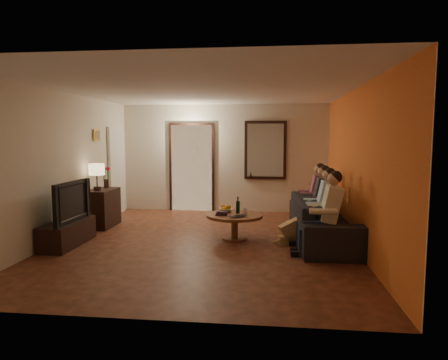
# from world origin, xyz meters

# --- Properties ---
(floor) EXTENTS (5.00, 6.00, 0.01)m
(floor) POSITION_xyz_m (0.00, 0.00, 0.00)
(floor) COLOR #3A1A0F
(floor) RESTS_ON ground
(ceiling) EXTENTS (5.00, 6.00, 0.01)m
(ceiling) POSITION_xyz_m (0.00, 0.00, 2.60)
(ceiling) COLOR white
(ceiling) RESTS_ON back_wall
(back_wall) EXTENTS (5.00, 0.02, 2.60)m
(back_wall) POSITION_xyz_m (0.00, 3.00, 1.30)
(back_wall) COLOR beige
(back_wall) RESTS_ON floor
(front_wall) EXTENTS (5.00, 0.02, 2.60)m
(front_wall) POSITION_xyz_m (0.00, -3.00, 1.30)
(front_wall) COLOR beige
(front_wall) RESTS_ON floor
(left_wall) EXTENTS (0.02, 6.00, 2.60)m
(left_wall) POSITION_xyz_m (-2.50, 0.00, 1.30)
(left_wall) COLOR beige
(left_wall) RESTS_ON floor
(right_wall) EXTENTS (0.02, 6.00, 2.60)m
(right_wall) POSITION_xyz_m (2.50, 0.00, 1.30)
(right_wall) COLOR beige
(right_wall) RESTS_ON floor
(orange_accent) EXTENTS (0.01, 6.00, 2.60)m
(orange_accent) POSITION_xyz_m (2.49, 0.00, 1.30)
(orange_accent) COLOR orange
(orange_accent) RESTS_ON right_wall
(kitchen_doorway) EXTENTS (1.00, 0.06, 2.10)m
(kitchen_doorway) POSITION_xyz_m (-0.80, 2.98, 1.05)
(kitchen_doorway) COLOR #FFE0A5
(kitchen_doorway) RESTS_ON floor
(door_trim) EXTENTS (1.12, 0.04, 2.22)m
(door_trim) POSITION_xyz_m (-0.80, 2.97, 1.05)
(door_trim) COLOR black
(door_trim) RESTS_ON floor
(fridge_glimpse) EXTENTS (0.45, 0.03, 1.70)m
(fridge_glimpse) POSITION_xyz_m (-0.55, 2.98, 0.90)
(fridge_glimpse) COLOR silver
(fridge_glimpse) RESTS_ON floor
(mirror_frame) EXTENTS (1.00, 0.05, 1.40)m
(mirror_frame) POSITION_xyz_m (1.00, 2.96, 1.50)
(mirror_frame) COLOR black
(mirror_frame) RESTS_ON back_wall
(mirror_glass) EXTENTS (0.86, 0.02, 1.26)m
(mirror_glass) POSITION_xyz_m (1.00, 2.93, 1.50)
(mirror_glass) COLOR white
(mirror_glass) RESTS_ON back_wall
(white_door) EXTENTS (0.06, 0.85, 2.04)m
(white_door) POSITION_xyz_m (-2.46, 2.30, 1.02)
(white_door) COLOR white
(white_door) RESTS_ON floor
(framed_art) EXTENTS (0.03, 0.28, 0.24)m
(framed_art) POSITION_xyz_m (-2.47, 1.30, 1.85)
(framed_art) COLOR #B28C33
(framed_art) RESTS_ON left_wall
(art_canvas) EXTENTS (0.01, 0.22, 0.18)m
(art_canvas) POSITION_xyz_m (-2.46, 1.30, 1.85)
(art_canvas) COLOR brown
(art_canvas) RESTS_ON left_wall
(dresser) EXTENTS (0.45, 0.86, 0.76)m
(dresser) POSITION_xyz_m (-2.25, 0.97, 0.38)
(dresser) COLOR black
(dresser) RESTS_ON floor
(table_lamp) EXTENTS (0.30, 0.30, 0.54)m
(table_lamp) POSITION_xyz_m (-2.25, 0.75, 1.03)
(table_lamp) COLOR beige
(table_lamp) RESTS_ON dresser
(flower_vase) EXTENTS (0.14, 0.14, 0.44)m
(flower_vase) POSITION_xyz_m (-2.25, 1.19, 0.98)
(flower_vase) COLOR #B5132B
(flower_vase) RESTS_ON dresser
(tv_stand) EXTENTS (0.45, 1.22, 0.41)m
(tv_stand) POSITION_xyz_m (-2.25, -0.47, 0.20)
(tv_stand) COLOR black
(tv_stand) RESTS_ON floor
(tv) EXTENTS (1.18, 0.15, 0.68)m
(tv) POSITION_xyz_m (-2.25, -0.47, 0.74)
(tv) COLOR black
(tv) RESTS_ON tv_stand
(sofa) EXTENTS (2.61, 1.08, 0.75)m
(sofa) POSITION_xyz_m (2.06, 0.30, 0.38)
(sofa) COLOR black
(sofa) RESTS_ON floor
(person_a) EXTENTS (0.60, 0.40, 1.20)m
(person_a) POSITION_xyz_m (1.96, -0.60, 0.60)
(person_a) COLOR tan
(person_a) RESTS_ON sofa
(person_b) EXTENTS (0.60, 0.40, 1.20)m
(person_b) POSITION_xyz_m (1.96, 0.00, 0.60)
(person_b) COLOR tan
(person_b) RESTS_ON sofa
(person_c) EXTENTS (0.60, 0.40, 1.20)m
(person_c) POSITION_xyz_m (1.96, 0.60, 0.60)
(person_c) COLOR tan
(person_c) RESTS_ON sofa
(person_d) EXTENTS (0.60, 0.40, 1.20)m
(person_d) POSITION_xyz_m (1.96, 1.20, 0.60)
(person_d) COLOR tan
(person_d) RESTS_ON sofa
(dog) EXTENTS (0.60, 0.38, 0.56)m
(dog) POSITION_xyz_m (1.51, 0.05, 0.28)
(dog) COLOR #AB824F
(dog) RESTS_ON floor
(coffee_table) EXTENTS (1.05, 1.05, 0.45)m
(coffee_table) POSITION_xyz_m (0.49, 0.24, 0.23)
(coffee_table) COLOR brown
(coffee_table) RESTS_ON floor
(bowl) EXTENTS (0.26, 0.26, 0.06)m
(bowl) POSITION_xyz_m (0.31, 0.46, 0.48)
(bowl) COLOR white
(bowl) RESTS_ON coffee_table
(oranges) EXTENTS (0.20, 0.20, 0.08)m
(oranges) POSITION_xyz_m (0.31, 0.46, 0.55)
(oranges) COLOR orange
(oranges) RESTS_ON bowl
(wine_bottle) EXTENTS (0.07, 0.07, 0.31)m
(wine_bottle) POSITION_xyz_m (0.54, 0.34, 0.60)
(wine_bottle) COLOR black
(wine_bottle) RESTS_ON coffee_table
(wine_glass) EXTENTS (0.06, 0.06, 0.10)m
(wine_glass) POSITION_xyz_m (0.67, 0.29, 0.50)
(wine_glass) COLOR silver
(wine_glass) RESTS_ON coffee_table
(book_stack) EXTENTS (0.20, 0.15, 0.07)m
(book_stack) POSITION_xyz_m (0.27, 0.14, 0.48)
(book_stack) COLOR black
(book_stack) RESTS_ON coffee_table
(laptop) EXTENTS (0.39, 0.37, 0.03)m
(laptop) POSITION_xyz_m (0.59, -0.04, 0.46)
(laptop) COLOR black
(laptop) RESTS_ON coffee_table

